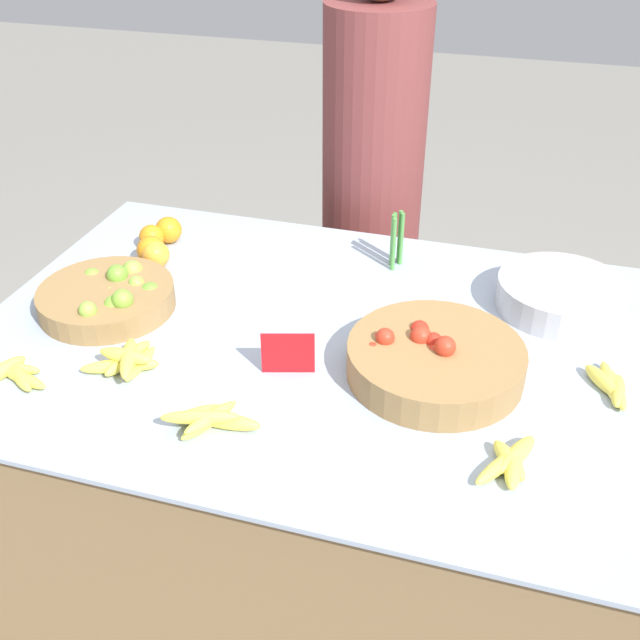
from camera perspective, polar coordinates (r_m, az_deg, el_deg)
The scene contains 14 objects.
ground_plane at distance 2.32m, azimuth 0.00°, elevation -16.90°, with size 12.00×12.00×0.00m, color gray.
market_table at distance 2.04m, azimuth 0.00°, elevation -10.08°, with size 1.67×1.16×0.75m.
lime_bowl at distance 1.97m, azimuth -15.80°, elevation 1.69°, with size 0.34×0.34×0.10m.
tomato_basket at distance 1.68m, azimuth 8.65°, elevation -3.01°, with size 0.39×0.39×0.11m.
orange_pile at distance 2.19m, azimuth -12.31°, elevation 5.75°, with size 0.14×0.23×0.08m.
metal_bowl at distance 1.99m, azimuth 17.87°, elevation 1.84°, with size 0.32×0.32×0.08m.
price_sign at distance 1.66m, azimuth -2.45°, elevation -2.54°, with size 0.12×0.04×0.10m.
veg_bundle at distance 2.09m, azimuth 5.82°, elevation 6.09°, with size 0.03×0.07×0.16m.
banana_bunch_front_left at distance 1.75m, azimuth 21.30°, elevation -4.67°, with size 0.10×0.17×0.03m.
banana_bunch_middle_right at distance 1.55m, azimuth -8.41°, elevation -7.43°, with size 0.20×0.14×0.05m.
banana_bunch_middle_left at distance 1.80m, azimuth -22.28°, elevation -3.78°, with size 0.19×0.12×0.03m.
banana_bunch_front_center at distance 1.74m, azimuth -14.46°, elevation -3.01°, with size 0.17×0.18×0.06m.
banana_bunch_front_right at distance 1.50m, azimuth 14.31°, elevation -10.38°, with size 0.12×0.17×0.03m.
vendor_person at distance 2.58m, azimuth 3.93°, elevation 8.72°, with size 0.34×0.34×1.54m.
Camera 1 is at (0.42, -1.43, 1.78)m, focal length 42.00 mm.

